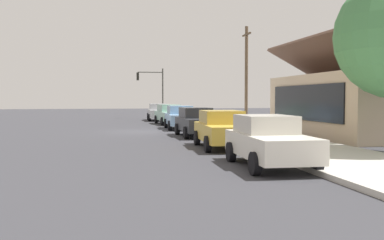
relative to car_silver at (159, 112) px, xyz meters
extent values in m
plane|color=#38383D|center=(13.54, -2.61, -0.82)|extent=(120.00, 120.00, 0.00)
cube|color=beige|center=(13.54, 2.99, -0.74)|extent=(60.00, 4.20, 0.16)
cube|color=silver|center=(0.11, -0.01, -0.14)|extent=(4.82, 2.07, 0.70)
cube|color=#A0A2A6|center=(-0.36, 0.02, 0.49)|extent=(2.35, 1.72, 0.56)
cylinder|color=black|center=(1.63, 0.83, -0.49)|extent=(0.67, 0.25, 0.66)
cylinder|color=black|center=(1.53, -0.99, -0.49)|extent=(0.67, 0.25, 0.66)
cylinder|color=black|center=(-1.31, 0.98, -0.49)|extent=(0.67, 0.25, 0.66)
cylinder|color=black|center=(-1.40, -0.85, -0.49)|extent=(0.67, 0.25, 0.66)
cube|color=#9ED1BC|center=(6.11, 0.23, -0.14)|extent=(4.93, 2.02, 0.70)
cube|color=#86B1A0|center=(5.63, 0.21, 0.49)|extent=(2.40, 1.68, 0.56)
cylinder|color=black|center=(7.57, 1.19, -0.49)|extent=(0.67, 0.25, 0.66)
cylinder|color=black|center=(7.65, -0.58, -0.49)|extent=(0.67, 0.25, 0.66)
cylinder|color=black|center=(4.57, 1.04, -0.49)|extent=(0.67, 0.25, 0.66)
cylinder|color=black|center=(4.65, -0.73, -0.49)|extent=(0.67, 0.25, 0.66)
cube|color=#8CB7E0|center=(11.74, 0.17, -0.14)|extent=(4.52, 1.95, 0.70)
cube|color=#779CBE|center=(11.29, 0.19, 0.49)|extent=(2.20, 1.65, 0.56)
cylinder|color=black|center=(13.15, 1.01, -0.49)|extent=(0.67, 0.25, 0.66)
cylinder|color=black|center=(13.08, -0.77, -0.49)|extent=(0.67, 0.25, 0.66)
cylinder|color=black|center=(10.40, 1.11, -0.49)|extent=(0.67, 0.25, 0.66)
cylinder|color=black|center=(10.33, -0.66, -0.49)|extent=(0.67, 0.25, 0.66)
cube|color=#2D3035|center=(17.62, 0.11, -0.14)|extent=(4.41, 1.79, 0.70)
cube|color=#27292D|center=(17.19, 0.11, 0.49)|extent=(2.13, 1.56, 0.56)
cylinder|color=black|center=(18.98, 1.00, -0.49)|extent=(0.66, 0.23, 0.66)
cylinder|color=black|center=(19.00, -0.75, -0.49)|extent=(0.66, 0.23, 0.66)
cylinder|color=black|center=(16.25, 0.97, -0.49)|extent=(0.66, 0.23, 0.66)
cylinder|color=black|center=(16.27, -0.77, -0.49)|extent=(0.66, 0.23, 0.66)
cube|color=gold|center=(23.38, 0.09, -0.14)|extent=(4.47, 2.05, 0.70)
cube|color=gold|center=(22.94, 0.11, 0.49)|extent=(2.18, 1.72, 0.56)
cylinder|color=black|center=(24.78, 0.95, -0.49)|extent=(0.67, 0.25, 0.66)
cylinder|color=black|center=(24.70, -0.90, -0.49)|extent=(0.67, 0.25, 0.66)
cylinder|color=black|center=(22.06, 1.07, -0.49)|extent=(0.67, 0.25, 0.66)
cylinder|color=black|center=(21.98, -0.77, -0.49)|extent=(0.67, 0.25, 0.66)
cube|color=silver|center=(28.65, 0.16, -0.14)|extent=(4.41, 1.91, 0.70)
cube|color=beige|center=(28.21, 0.17, 0.49)|extent=(2.14, 1.63, 0.56)
cylinder|color=black|center=(30.02, 1.01, -0.49)|extent=(0.67, 0.24, 0.66)
cylinder|color=black|center=(29.97, -0.77, -0.49)|extent=(0.67, 0.24, 0.66)
cylinder|color=black|center=(27.32, 1.09, -0.49)|extent=(0.67, 0.24, 0.66)
cylinder|color=black|center=(27.27, -0.69, -0.49)|extent=(0.67, 0.24, 0.66)
cube|color=#CCB293|center=(18.92, 9.39, 0.89)|extent=(10.45, 7.02, 3.42)
cube|color=black|center=(18.92, 5.84, 1.07)|extent=(8.36, 0.08, 1.92)
cube|color=brown|center=(18.92, 7.63, 3.54)|extent=(11.05, 3.80, 2.12)
cylinder|color=#383833|center=(-4.62, 0.99, 1.78)|extent=(0.14, 0.14, 5.20)
cylinder|color=#383833|center=(-4.62, -0.31, 3.98)|extent=(0.10, 2.60, 0.10)
cube|color=black|center=(-4.62, -1.61, 3.53)|extent=(0.28, 0.24, 0.80)
sphere|color=red|center=(-4.77, -1.61, 3.79)|extent=(0.16, 0.16, 0.16)
sphere|color=yellow|center=(-4.77, -1.61, 3.53)|extent=(0.16, 0.16, 0.16)
sphere|color=green|center=(-4.77, -1.61, 3.27)|extent=(0.16, 0.16, 0.16)
cylinder|color=brown|center=(9.43, 5.59, 2.93)|extent=(0.24, 0.24, 7.50)
cube|color=brown|center=(9.43, 5.59, 6.08)|extent=(1.80, 0.12, 0.12)
cylinder|color=red|center=(20.23, 1.59, -0.38)|extent=(0.22, 0.22, 0.55)
sphere|color=red|center=(20.23, 1.59, -0.04)|extent=(0.18, 0.18, 0.18)
camera|label=1|loc=(41.53, -4.76, 1.33)|focal=41.40mm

